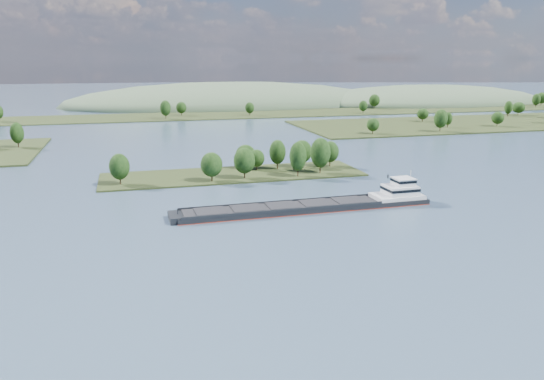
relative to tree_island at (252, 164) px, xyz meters
name	(u,v)px	position (x,y,z in m)	size (l,w,h in m)	color
ground	(275,219)	(-7.19, -58.78, -4.26)	(1800.00, 1800.00, 0.00)	#3A5465
tree_island	(252,164)	(0.00, 0.00, 0.00)	(100.00, 30.00, 15.06)	black
right_bank	(520,121)	(224.24, 120.86, -3.32)	(320.00, 90.00, 15.01)	black
back_shoreline	(189,116)	(1.44, 221.00, -3.55)	(900.00, 60.00, 14.83)	black
hill_east	(427,103)	(252.81, 291.22, -4.26)	(260.00, 140.00, 36.00)	#3F543A
hill_west	(230,105)	(52.81, 321.22, -4.26)	(320.00, 160.00, 44.00)	#3F543A
cargo_barge	(322,204)	(9.29, -51.94, -2.91)	(79.48, 10.94, 10.73)	black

